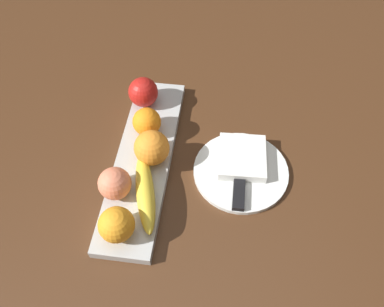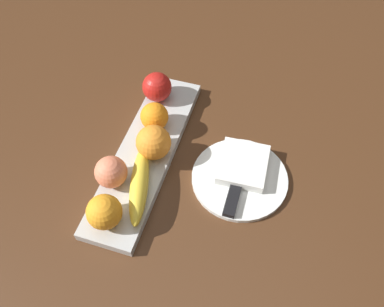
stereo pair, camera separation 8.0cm
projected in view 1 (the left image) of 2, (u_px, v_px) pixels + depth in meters
name	position (u px, v px, depth m)	size (l,w,h in m)	color
ground_plane	(145.00, 174.00, 0.83)	(2.40, 2.40, 0.00)	#492B17
fruit_tray	(144.00, 159.00, 0.84)	(0.45, 0.12, 0.02)	#B8BBBB
apple	(143.00, 92.00, 0.89)	(0.07, 0.07, 0.07)	red
banana	(145.00, 192.00, 0.76)	(0.18, 0.04, 0.04)	yellow
orange_near_apple	(152.00, 148.00, 0.80)	(0.07, 0.07, 0.07)	orange
orange_near_banana	(147.00, 122.00, 0.85)	(0.06, 0.06, 0.06)	orange
orange_center	(116.00, 225.00, 0.70)	(0.07, 0.07, 0.07)	orange
peach	(115.00, 183.00, 0.75)	(0.07, 0.07, 0.07)	#E77D5B
dinner_plate	(241.00, 171.00, 0.83)	(0.20, 0.20, 0.01)	white
folded_napkin	(242.00, 157.00, 0.83)	(0.11, 0.10, 0.02)	white
knife	(239.00, 184.00, 0.80)	(0.18, 0.02, 0.01)	silver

